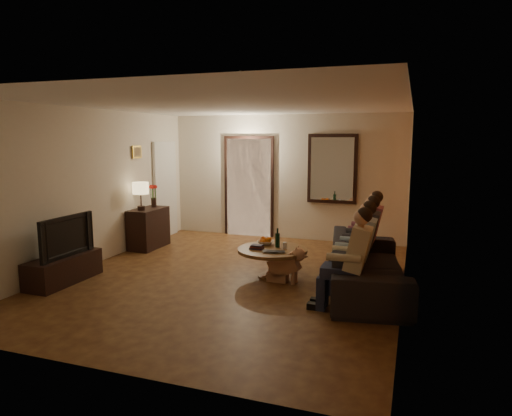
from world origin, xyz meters
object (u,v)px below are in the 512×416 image
(dog, at_px, (284,264))
(wine_bottle, at_px, (278,237))
(table_lamp, at_px, (141,196))
(sofa, at_px, (368,264))
(person_a, at_px, (353,264))
(tv, at_px, (62,236))
(person_b, at_px, (358,252))
(bowl, at_px, (266,243))
(laptop, at_px, (273,253))
(person_d, at_px, (368,235))
(dresser, at_px, (149,228))
(coffee_table, at_px, (272,263))
(tv_stand, at_px, (64,269))
(person_c, at_px, (363,243))

(dog, bearing_deg, wine_bottle, 127.31)
(table_lamp, height_order, sofa, table_lamp)
(table_lamp, height_order, person_a, table_lamp)
(tv, distance_m, person_b, 4.26)
(tv, relative_size, sofa, 0.42)
(bowl, relative_size, laptop, 0.79)
(person_d, distance_m, bowl, 1.62)
(dresser, xyz_separation_m, wine_bottle, (2.89, -0.94, 0.22))
(sofa, bearing_deg, person_b, 152.73)
(dresser, bearing_deg, table_lamp, -90.00)
(dresser, bearing_deg, tv, -90.00)
(wine_bottle, bearing_deg, bowl, 152.45)
(tv, height_order, coffee_table, tv)
(bowl, height_order, laptop, bowl)
(tv_stand, height_order, person_c, person_c)
(dresser, relative_size, wine_bottle, 2.79)
(person_b, relative_size, bowl, 4.63)
(table_lamp, bearing_deg, tv, -90.00)
(person_c, bearing_deg, dog, -161.77)
(sofa, relative_size, coffee_table, 2.35)
(person_a, xyz_separation_m, coffee_table, (-1.33, 1.01, -0.38))
(tv, xyz_separation_m, wine_bottle, (2.89, 1.35, -0.09))
(table_lamp, distance_m, laptop, 3.19)
(dresser, distance_m, tv, 2.31)
(coffee_table, height_order, wine_bottle, wine_bottle)
(person_c, bearing_deg, sofa, -71.57)
(person_b, relative_size, laptop, 3.65)
(laptop, bearing_deg, person_c, 12.35)
(bowl, bearing_deg, person_b, -22.58)
(dresser, height_order, coffee_table, dresser)
(tv, distance_m, person_a, 4.18)
(table_lamp, relative_size, person_a, 0.45)
(coffee_table, distance_m, wine_bottle, 0.40)
(table_lamp, xyz_separation_m, dog, (3.08, -0.99, -0.76))
(tv_stand, height_order, bowl, bowl)
(wine_bottle, bearing_deg, sofa, -8.57)
(person_c, xyz_separation_m, person_d, (0.00, 0.60, 0.00))
(dog, xyz_separation_m, laptop, (-0.14, -0.11, 0.18))
(tv_stand, height_order, person_d, person_d)
(tv_stand, height_order, laptop, laptop)
(person_b, relative_size, person_d, 1.00)
(dresser, height_order, dog, dresser)
(person_a, height_order, bowl, person_a)
(person_d, bearing_deg, coffee_table, -149.25)
(coffee_table, bearing_deg, laptop, -70.35)
(person_c, xyz_separation_m, dog, (-1.10, -0.36, -0.32))
(tv_stand, distance_m, person_d, 4.66)
(person_d, bearing_deg, bowl, -159.27)
(wine_bottle, bearing_deg, dog, -55.48)
(laptop, bearing_deg, person_a, -39.23)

